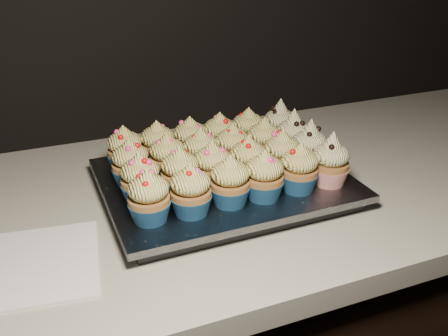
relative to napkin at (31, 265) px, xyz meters
name	(u,v)px	position (x,y,z in m)	size (l,w,h in m)	color
worktop	(83,222)	(0.08, 0.12, -0.02)	(2.44, 0.64, 0.04)	beige
napkin	(31,265)	(0.00, 0.00, 0.00)	(0.18, 0.18, 0.00)	white
baking_tray	(224,188)	(0.33, 0.09, 0.01)	(0.38, 0.29, 0.02)	black
foil_lining	(224,179)	(0.33, 0.09, 0.03)	(0.41, 0.32, 0.01)	silver
cupcake_0	(149,198)	(0.17, 0.00, 0.07)	(0.06, 0.06, 0.08)	navy
cupcake_1	(191,191)	(0.24, 0.00, 0.07)	(0.06, 0.06, 0.08)	navy
cupcake_2	(230,182)	(0.30, 0.00, 0.07)	(0.06, 0.06, 0.08)	navy
cupcake_3	(264,177)	(0.36, 0.00, 0.07)	(0.06, 0.06, 0.08)	navy
cupcake_4	(299,169)	(0.42, 0.00, 0.07)	(0.06, 0.06, 0.08)	navy
cupcake_5	(331,162)	(0.48, 0.00, 0.07)	(0.06, 0.06, 0.10)	#B02518
cupcake_6	(141,180)	(0.18, 0.06, 0.07)	(0.06, 0.06, 0.08)	navy
cupcake_7	(180,173)	(0.24, 0.06, 0.07)	(0.06, 0.06, 0.08)	navy
cupcake_8	(212,167)	(0.29, 0.06, 0.07)	(0.06, 0.06, 0.08)	navy
cupcake_9	(248,161)	(0.36, 0.06, 0.07)	(0.06, 0.06, 0.08)	navy
cupcake_10	(282,155)	(0.42, 0.06, 0.07)	(0.06, 0.06, 0.08)	navy
cupcake_11	(309,148)	(0.48, 0.07, 0.07)	(0.06, 0.06, 0.10)	#B02518
cupcake_12	(131,164)	(0.17, 0.12, 0.07)	(0.06, 0.06, 0.08)	navy
cupcake_13	(168,158)	(0.24, 0.12, 0.07)	(0.06, 0.06, 0.08)	navy
cupcake_14	(201,153)	(0.30, 0.12, 0.07)	(0.06, 0.06, 0.08)	navy
cupcake_15	(232,148)	(0.36, 0.12, 0.07)	(0.06, 0.06, 0.08)	navy
cupcake_16	(264,141)	(0.42, 0.13, 0.07)	(0.06, 0.06, 0.08)	navy
cupcake_17	(293,136)	(0.48, 0.12, 0.07)	(0.06, 0.06, 0.10)	#B02518
cupcake_18	(125,150)	(0.18, 0.18, 0.07)	(0.06, 0.06, 0.08)	navy
cupcake_19	(158,145)	(0.24, 0.18, 0.07)	(0.06, 0.06, 0.08)	navy
cupcake_20	(190,140)	(0.30, 0.18, 0.07)	(0.06, 0.06, 0.08)	navy
cupcake_21	(220,136)	(0.35, 0.18, 0.07)	(0.06, 0.06, 0.08)	navy
cupcake_22	(248,130)	(0.42, 0.19, 0.07)	(0.06, 0.06, 0.08)	navy
cupcake_23	(280,125)	(0.48, 0.18, 0.07)	(0.06, 0.06, 0.10)	#B02518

